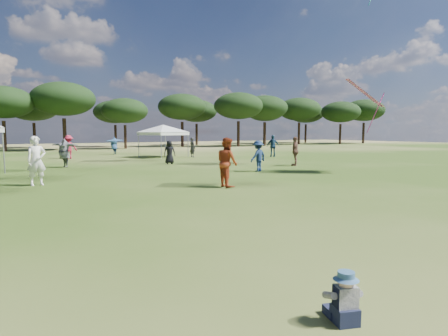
# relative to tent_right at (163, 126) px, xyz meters

# --- Properties ---
(tree_line) EXTENTS (108.78, 17.63, 7.77)m
(tree_line) POSITION_rel_tent_right_xyz_m (-6.09, 19.55, 2.90)
(tree_line) COLOR black
(tree_line) RESTS_ON ground
(tent_right) EXTENTS (5.82, 5.82, 2.95)m
(tent_right) POSITION_rel_tent_right_xyz_m (0.00, 0.00, 0.00)
(tent_right) COLOR gray
(tent_right) RESTS_ON ground
(toddler) EXTENTS (0.44, 0.47, 0.58)m
(toddler) POSITION_rel_tent_right_xyz_m (-8.40, -26.22, -2.26)
(toddler) COLOR #161A32
(toddler) RESTS_ON ground
(festival_crowd) EXTENTS (29.26, 23.88, 1.93)m
(festival_crowd) POSITION_rel_tent_right_xyz_m (-7.46, -5.82, -1.66)
(festival_crowd) COLOR #4F5054
(festival_crowd) RESTS_ON ground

